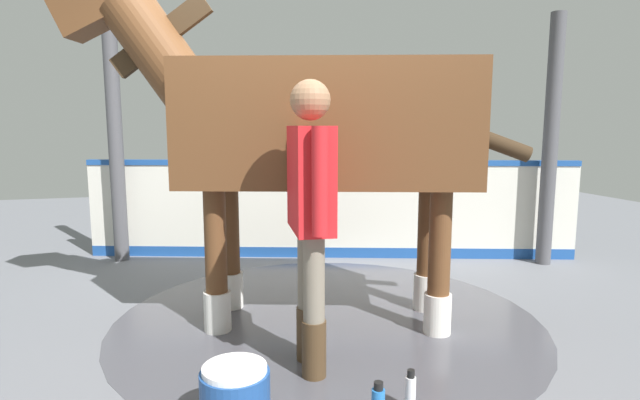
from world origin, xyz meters
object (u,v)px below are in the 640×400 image
object	(u,v)px
horse	(310,128)
bottle_shampoo	(410,392)
handler	(310,204)
wash_bucket	(235,397)

from	to	relation	value
horse	bottle_shampoo	bearing A→B (deg)	115.04
handler	wash_bucket	bearing A→B (deg)	-130.66
handler	bottle_shampoo	world-z (taller)	handler
horse	handler	world-z (taller)	horse
horse	bottle_shampoo	distance (m)	1.99
handler	bottle_shampoo	distance (m)	1.19
handler	bottle_shampoo	xyz separation A→B (m)	(0.40, -0.61, -0.94)
horse	wash_bucket	xyz separation A→B (m)	(-0.71, -1.31, -1.34)
wash_bucket	bottle_shampoo	distance (m)	0.93
wash_bucket	bottle_shampoo	bearing A→B (deg)	-5.59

